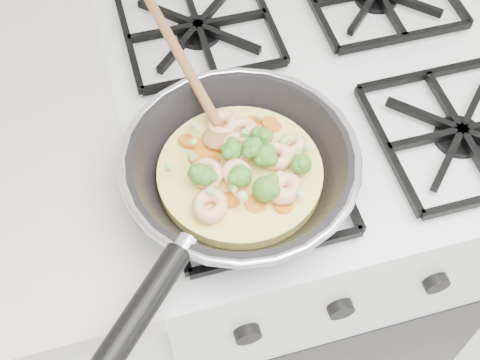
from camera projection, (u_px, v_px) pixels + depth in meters
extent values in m
cube|color=white|center=(298.00, 233.00, 1.34)|extent=(0.60, 0.60, 0.90)
cube|color=black|center=(321.00, 78.00, 0.95)|extent=(0.56, 0.56, 0.02)
torus|color=#BABAC2|center=(240.00, 158.00, 0.79)|extent=(0.30, 0.30, 0.01)
cylinder|color=black|center=(135.00, 318.00, 0.68)|extent=(0.14, 0.15, 0.03)
cylinder|color=#FFE56E|center=(240.00, 174.00, 0.82)|extent=(0.21, 0.21, 0.02)
ellipsoid|color=#986237|center=(223.00, 137.00, 0.83)|extent=(0.05, 0.06, 0.02)
cylinder|color=#986237|center=(178.00, 53.00, 0.88)|extent=(0.06, 0.25, 0.05)
torus|color=#FFC696|center=(285.00, 189.00, 0.78)|extent=(0.07, 0.07, 0.03)
torus|color=#FFC696|center=(276.00, 156.00, 0.81)|extent=(0.06, 0.06, 0.02)
torus|color=#FFC696|center=(238.00, 147.00, 0.82)|extent=(0.06, 0.06, 0.02)
torus|color=#FFC696|center=(210.00, 206.00, 0.77)|extent=(0.07, 0.07, 0.02)
torus|color=#FFC696|center=(237.00, 174.00, 0.79)|extent=(0.06, 0.06, 0.02)
torus|color=#FFC696|center=(207.00, 173.00, 0.79)|extent=(0.06, 0.06, 0.02)
torus|color=#FFC696|center=(223.00, 125.00, 0.84)|extent=(0.06, 0.06, 0.02)
torus|color=#FFC696|center=(283.00, 186.00, 0.78)|extent=(0.05, 0.05, 0.03)
torus|color=#FFC696|center=(240.00, 131.00, 0.83)|extent=(0.06, 0.06, 0.02)
torus|color=#FFC696|center=(291.00, 146.00, 0.82)|extent=(0.05, 0.05, 0.03)
ellipsoid|color=#4E8A2D|center=(265.00, 189.00, 0.77)|extent=(0.04, 0.04, 0.03)
ellipsoid|color=#4E8A2D|center=(301.00, 164.00, 0.79)|extent=(0.03, 0.03, 0.03)
ellipsoid|color=#4E8A2D|center=(253.00, 148.00, 0.80)|extent=(0.04, 0.04, 0.03)
ellipsoid|color=#4E8A2D|center=(240.00, 177.00, 0.78)|extent=(0.04, 0.04, 0.03)
ellipsoid|color=#4E8A2D|center=(263.00, 136.00, 0.81)|extent=(0.03, 0.03, 0.03)
ellipsoid|color=#4E8A2D|center=(200.00, 174.00, 0.78)|extent=(0.04, 0.04, 0.03)
ellipsoid|color=#4E8A2D|center=(232.00, 150.00, 0.80)|extent=(0.03, 0.03, 0.03)
ellipsoid|color=#4E8A2D|center=(205.00, 176.00, 0.78)|extent=(0.03, 0.03, 0.03)
ellipsoid|color=#4E8A2D|center=(265.00, 156.00, 0.80)|extent=(0.04, 0.04, 0.03)
cylinder|color=orange|center=(254.00, 124.00, 0.85)|extent=(0.03, 0.03, 0.01)
cylinder|color=orange|center=(283.00, 206.00, 0.78)|extent=(0.03, 0.03, 0.01)
cylinder|color=orange|center=(257.00, 144.00, 0.83)|extent=(0.04, 0.04, 0.00)
cylinder|color=orange|center=(234.00, 143.00, 0.83)|extent=(0.04, 0.04, 0.01)
cylinder|color=orange|center=(231.00, 149.00, 0.83)|extent=(0.03, 0.03, 0.01)
cylinder|color=orange|center=(198.00, 157.00, 0.82)|extent=(0.04, 0.04, 0.00)
cylinder|color=orange|center=(209.00, 160.00, 0.82)|extent=(0.04, 0.04, 0.01)
cylinder|color=orange|center=(212.00, 149.00, 0.83)|extent=(0.03, 0.03, 0.01)
cylinder|color=orange|center=(259.00, 145.00, 0.83)|extent=(0.04, 0.04, 0.01)
cylinder|color=orange|center=(272.00, 124.00, 0.85)|extent=(0.04, 0.04, 0.01)
cylinder|color=orange|center=(195.00, 147.00, 0.83)|extent=(0.03, 0.03, 0.01)
cylinder|color=orange|center=(220.00, 120.00, 0.85)|extent=(0.03, 0.03, 0.01)
cylinder|color=orange|center=(189.00, 141.00, 0.83)|extent=(0.04, 0.04, 0.01)
cylinder|color=orange|center=(256.00, 203.00, 0.78)|extent=(0.04, 0.04, 0.01)
cylinder|color=orange|center=(226.00, 121.00, 0.85)|extent=(0.04, 0.04, 0.01)
cylinder|color=orange|center=(231.00, 199.00, 0.78)|extent=(0.03, 0.03, 0.01)
cylinder|color=#C0D798|center=(243.00, 197.00, 0.76)|extent=(0.01, 0.01, 0.01)
cylinder|color=#C0D798|center=(300.00, 193.00, 0.77)|extent=(0.01, 0.01, 0.01)
cylinder|color=#89CC51|center=(198.00, 204.00, 0.76)|extent=(0.01, 0.01, 0.01)
cylinder|color=#89CC51|center=(192.00, 156.00, 0.79)|extent=(0.01, 0.01, 0.01)
cylinder|color=#89CC51|center=(231.00, 119.00, 0.84)|extent=(0.01, 0.01, 0.01)
cylinder|color=#89CC51|center=(233.00, 188.00, 0.77)|extent=(0.01, 0.01, 0.01)
cylinder|color=#89CC51|center=(238.00, 149.00, 0.80)|extent=(0.01, 0.01, 0.01)
cylinder|color=#C0D798|center=(308.00, 147.00, 0.81)|extent=(0.01, 0.01, 0.01)
cylinder|color=#C0D798|center=(205.00, 172.00, 0.78)|extent=(0.01, 0.01, 0.01)
cylinder|color=#C0D798|center=(260.00, 116.00, 0.84)|extent=(0.01, 0.01, 0.01)
cylinder|color=#89CC51|center=(275.00, 181.00, 0.78)|extent=(0.01, 0.01, 0.01)
cylinder|color=#89CC51|center=(245.00, 133.00, 0.81)|extent=(0.01, 0.01, 0.01)
cylinder|color=#C0D798|center=(212.00, 191.00, 0.77)|extent=(0.01, 0.01, 0.01)
cylinder|color=#89CC51|center=(193.00, 141.00, 0.80)|extent=(0.01, 0.01, 0.01)
cylinder|color=#89CC51|center=(168.00, 168.00, 0.78)|extent=(0.01, 0.01, 0.01)
cylinder|color=#C0D798|center=(195.00, 126.00, 0.83)|extent=(0.01, 0.01, 0.01)
cylinder|color=#89CC51|center=(285.00, 140.00, 0.82)|extent=(0.01, 0.01, 0.01)
cylinder|color=#89CC51|center=(298.00, 150.00, 0.81)|extent=(0.01, 0.01, 0.01)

